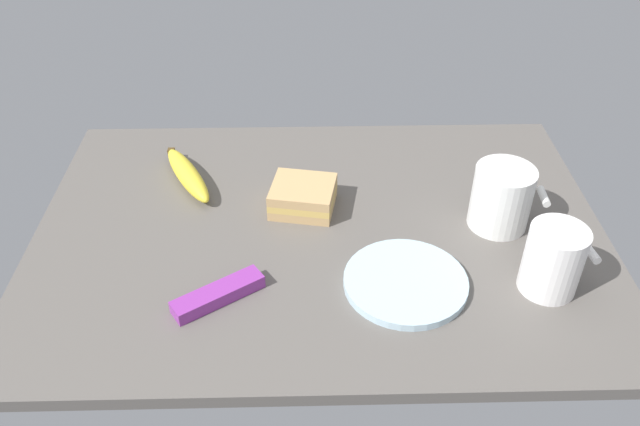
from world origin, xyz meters
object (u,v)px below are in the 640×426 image
Objects in this scene: coffee_mug_black at (554,259)px; banana at (188,175)px; coffee_mug_milky at (502,197)px; snack_bar at (218,294)px; plate_of_food at (406,282)px; sandwich_main at (303,196)px.

coffee_mug_black is 0.59× the size of banana.
coffee_mug_milky is 45.93cm from snack_bar.
coffee_mug_black reaches higher than plate_of_food.
plate_of_food is 1.34× the size of snack_bar.
coffee_mug_milky reaches higher than banana.
snack_bar is at bearing 60.70° from sandwich_main.
sandwich_main is (34.53, -19.63, -3.05)cm from coffee_mug_black.
coffee_mug_milky is 0.67× the size of banana.
coffee_mug_milky is (3.56, -14.61, -0.00)cm from coffee_mug_black.
plate_of_food is at bearing 151.21° from snack_bar.
coffee_mug_black is 0.89× the size of sandwich_main.
snack_bar is at bearing 20.59° from coffee_mug_milky.
plate_of_food is 21.98cm from coffee_mug_milky.
coffee_mug_black is 15.04cm from coffee_mug_milky.
banana is (50.89, -12.49, -3.49)cm from coffee_mug_milky.
coffee_mug_milky reaches higher than snack_bar.
sandwich_main is 0.87× the size of snack_bar.
banana is at bearing -37.38° from plate_of_food.
plate_of_food is 23.86cm from sandwich_main.
coffee_mug_milky is at bearing 166.21° from banana.
plate_of_food is at bearing 40.11° from coffee_mug_milky.
sandwich_main reaches higher than snack_bar.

